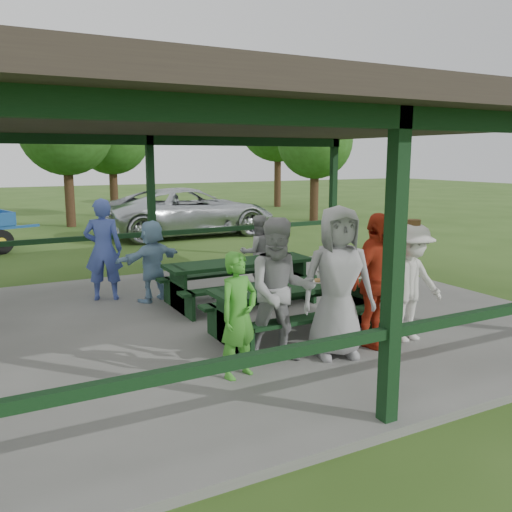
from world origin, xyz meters
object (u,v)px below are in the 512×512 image
contestant_grey_left (281,291)px  contestant_red (375,280)px  contestant_green (238,315)px  pickup_truck (190,212)px  contestant_grey_mid (338,282)px  spectator_grey (258,253)px  spectator_lblue (152,261)px  picnic_table_far (240,276)px  contestant_white_fedora (410,282)px  spectator_blue (103,249)px  picnic_table_near (297,304)px

contestant_grey_left → contestant_red: (1.42, -0.10, 0.00)m
contestant_green → pickup_truck: size_ratio=0.26×
contestant_green → contestant_grey_mid: bearing=-16.9°
spectator_grey → pickup_truck: size_ratio=0.25×
spectator_lblue → pickup_truck: size_ratio=0.25×
picnic_table_far → contestant_grey_mid: contestant_grey_mid is taller
contestant_grey_left → contestant_white_fedora: bearing=15.1°
spectator_blue → spectator_grey: size_ratio=1.26×
contestant_red → spectator_lblue: bearing=98.1°
contestant_grey_mid → pickup_truck: (2.55, 11.88, -0.27)m
picnic_table_far → spectator_blue: spectator_blue is taller
contestant_grey_mid → contestant_red: 0.69m
contestant_grey_left → contestant_grey_mid: contestant_grey_mid is taller
picnic_table_near → contestant_green: size_ratio=1.69×
contestant_green → contestant_red: contestant_red is taller
picnic_table_near → spectator_blue: bearing=120.8°
contestant_white_fedora → pickup_truck: bearing=85.5°
picnic_table_near → spectator_grey: 2.83m
spectator_lblue → contestant_grey_mid: bearing=87.2°
picnic_table_far → spectator_blue: (-2.06, 1.35, 0.44)m
picnic_table_far → contestant_red: (0.64, -2.85, 0.44)m
contestant_white_fedora → spectator_lblue: 4.54m
spectator_lblue → pickup_truck: bearing=-136.9°
contestant_green → spectator_grey: bearing=41.4°
picnic_table_far → spectator_grey: size_ratio=1.81×
picnic_table_far → pickup_truck: bearing=74.3°
picnic_table_near → contestant_grey_left: bearing=-133.7°
picnic_table_far → contestant_red: contestant_red is taller
picnic_table_far → contestant_green: (-1.46, -2.94, 0.27)m
contestant_grey_left → contestant_green: bearing=-145.1°
contestant_green → contestant_white_fedora: 2.68m
contestant_grey_mid → spectator_grey: size_ratio=1.34×
picnic_table_near → pickup_truck: 11.26m
picnic_table_near → contestant_white_fedora: bearing=-35.2°
picnic_table_near → spectator_grey: bearing=73.4°
pickup_truck → contestant_grey_mid: bearing=167.9°
contestant_green → pickup_truck: 12.54m
contestant_red → contestant_white_fedora: (0.58, -0.06, -0.08)m
contestant_red → pickup_truck: contestant_red is taller
picnic_table_far → contestant_green: contestant_green is taller
picnic_table_near → contestant_grey_mid: 1.05m
contestant_white_fedora → spectator_blue: 5.38m
picnic_table_far → spectator_grey: bearing=43.5°
picnic_table_far → contestant_green: 3.29m
picnic_table_near → spectator_grey: (0.80, 2.70, 0.26)m
spectator_lblue → contestant_red: bearing=96.4°
contestant_red → spectator_lblue: size_ratio=1.25×
spectator_grey → picnic_table_far: bearing=53.1°
contestant_grey_left → spectator_blue: bearing=126.9°
contestant_white_fedora → contestant_green: bearing=-177.6°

